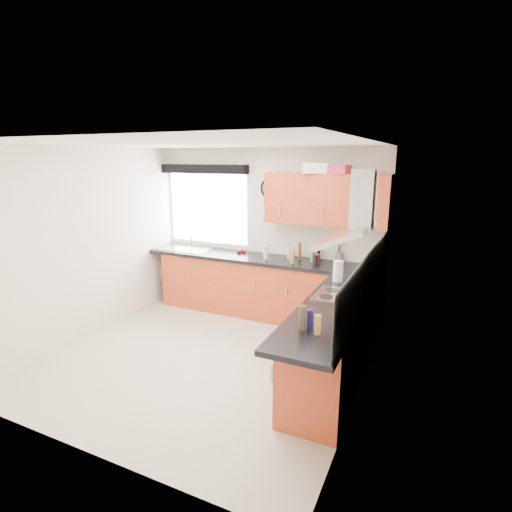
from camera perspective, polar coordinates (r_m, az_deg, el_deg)
The scene contains 40 objects.
ground_plane at distance 5.03m, azimuth -6.88°, elevation -14.12°, with size 3.60×3.60×0.00m, color beige.
ceiling at distance 4.45m, azimuth -7.84°, elevation 15.63°, with size 3.60×3.60×0.02m, color white.
wall_back at distance 6.14m, azimuth 1.62°, elevation 3.53°, with size 3.60×0.02×2.50m, color silver.
wall_front at distance 3.28m, azimuth -24.38°, elevation -7.15°, with size 3.60×0.02×2.50m, color silver.
wall_left at distance 5.73m, azimuth -22.78°, elevation 1.68°, with size 0.02×3.60×2.50m, color silver.
wall_right at distance 3.96m, azimuth 15.39°, elevation -2.85°, with size 0.02×3.60×2.50m, color silver.
window at distance 6.57m, azimuth -6.90°, elevation 6.76°, with size 1.40×0.02×1.10m, color silver.
window_blind at distance 6.45m, azimuth -7.49°, elevation 12.23°, with size 1.50×0.18×0.14m, color black.
splashback at distance 4.26m, azimuth 15.89°, elevation -2.67°, with size 0.01×3.00×0.54m, color white.
base_cab_back at distance 6.13m, azimuth -0.37°, elevation -4.40°, with size 3.00×0.58×0.86m, color #A9391C.
base_cab_corner at distance 5.67m, azimuth 14.48°, elevation -6.44°, with size 0.60×0.60×0.86m, color #A9391C.
base_cab_right at distance 4.44m, azimuth 11.27°, elevation -12.10°, with size 0.58×2.10×0.86m, color #A9391C.
worktop_back at distance 5.95m, azimuth 0.45°, elevation -0.40°, with size 3.60×0.62×0.05m, color black.
worktop_right at distance 4.13m, azimuth 10.93°, elevation -7.25°, with size 0.62×2.42×0.05m, color black.
sink at distance 6.59m, azimuth -10.15°, elevation 1.36°, with size 0.84×0.46×0.10m, color #A9AAAB, non-canonical shape.
oven at distance 4.58m, azimuth 11.60°, elevation -11.36°, with size 0.56×0.58×0.85m, color black.
hob_plate at distance 4.39m, azimuth 11.92°, elevation -5.54°, with size 0.52×0.52×0.01m, color #A9AAAB.
extractor_hood at distance 4.17m, azimuth 13.84°, elevation 5.41°, with size 0.52×0.78×0.66m, color #A9AAAB, non-canonical shape.
upper_cabinets at distance 5.59m, azimuth 9.99°, elevation 7.99°, with size 1.70×0.35×0.70m, color #A9391C.
washing_machine at distance 6.56m, azimuth -7.47°, elevation -3.52°, with size 0.55×0.53×0.81m, color silver.
wall_clock at distance 6.02m, azimuth 2.03°, elevation 9.61°, with size 0.32×0.32×0.04m, color black.
casserole at distance 5.51m, azimuth 8.34°, elevation 12.32°, with size 0.32×0.23×0.13m, color silver.
storage_box at distance 5.42m, azimuth 11.88°, elevation 12.03°, with size 0.25×0.20×0.11m, color #B72639.
utensil_pot at distance 5.76m, azimuth 11.77°, elevation -0.17°, with size 0.11×0.11×0.15m, color slate.
kitchen_roll at distance 4.86m, azimuth 11.65°, elevation -2.14°, with size 0.12×0.12×0.25m, color silver.
tomato_cluster at distance 6.23m, azimuth -2.13°, elevation 0.77°, with size 0.14×0.14×0.06m, color #A6101A, non-canonical shape.
jar_0 at distance 5.54m, azimuth 8.70°, elevation -0.53°, with size 0.07×0.07×0.16m, color maroon.
jar_1 at distance 5.83m, azimuth 8.72°, elevation 0.45°, with size 0.07×0.07×0.21m, color #ACA192.
jar_2 at distance 5.65m, azimuth 8.21°, elevation 0.27°, with size 0.04×0.04×0.26m, color #403023.
jar_3 at distance 5.71m, azimuth 8.11°, elevation -0.06°, with size 0.07×0.07×0.16m, color olive.
jar_4 at distance 5.80m, azimuth 1.41°, elevation 0.57°, with size 0.07×0.07×0.22m, color #BDADA1.
jar_5 at distance 5.74m, azimuth 8.93°, elevation -0.01°, with size 0.05×0.05×0.16m, color black.
jar_6 at distance 5.81m, azimuth 4.72°, elevation 0.76°, with size 0.05×0.05×0.26m, color #A9A090.
jar_7 at distance 5.82m, azimuth 6.27°, elevation 0.69°, with size 0.05×0.05×0.25m, color brown.
jar_8 at distance 5.50m, azimuth 8.48°, elevation -0.66°, with size 0.07×0.07×0.15m, color black.
jar_9 at distance 5.92m, azimuth 4.71°, elevation 0.73°, with size 0.05×0.05×0.20m, color gray.
jar_10 at distance 5.60m, azimuth 5.19°, elevation -0.11°, with size 0.07×0.07×0.19m, color olive.
bottle_0 at distance 3.53m, azimuth 7.71°, elevation -8.93°, with size 0.06×0.06×0.17m, color #191343.
bottle_1 at distance 3.48m, azimuth 6.64°, elevation -8.78°, with size 0.06×0.06×0.22m, color #413724.
bottle_2 at distance 3.43m, azimuth 8.79°, elevation -9.67°, with size 0.06×0.06×0.17m, color #A28138.
Camera 1 is at (2.38, -3.75, 2.36)m, focal length 28.00 mm.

